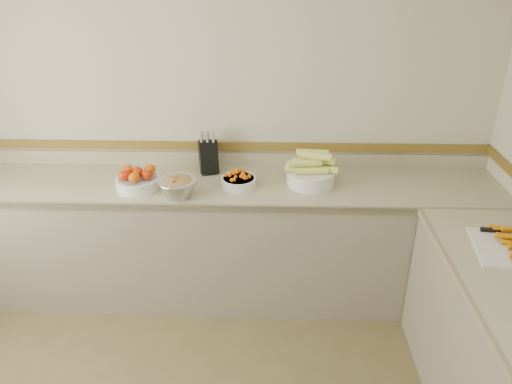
{
  "coord_description": "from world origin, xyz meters",
  "views": [
    {
      "loc": [
        0.43,
        -1.37,
        2.36
      ],
      "look_at": [
        0.35,
        1.35,
        1.0
      ],
      "focal_mm": 35.0,
      "sensor_mm": 36.0,
      "label": 1
    }
  ],
  "objects_px": {
    "corn_bowl": "(311,173)",
    "tomato_bowl": "(138,180)",
    "knife_block": "(208,156)",
    "rhubarb_bowl": "(177,186)",
    "cherry_tomato_bowl": "(239,180)"
  },
  "relations": [
    {
      "from": "corn_bowl",
      "to": "knife_block",
      "type": "bearing_deg",
      "value": 165.43
    },
    {
      "from": "tomato_bowl",
      "to": "corn_bowl",
      "type": "bearing_deg",
      "value": 4.76
    },
    {
      "from": "rhubarb_bowl",
      "to": "cherry_tomato_bowl",
      "type": "bearing_deg",
      "value": 23.69
    },
    {
      "from": "corn_bowl",
      "to": "cherry_tomato_bowl",
      "type": "bearing_deg",
      "value": -174.66
    },
    {
      "from": "cherry_tomato_bowl",
      "to": "rhubarb_bowl",
      "type": "xyz_separation_m",
      "value": [
        -0.38,
        -0.17,
        0.03
      ]
    },
    {
      "from": "knife_block",
      "to": "rhubarb_bowl",
      "type": "xyz_separation_m",
      "value": [
        -0.15,
        -0.4,
        -0.05
      ]
    },
    {
      "from": "knife_block",
      "to": "tomato_bowl",
      "type": "distance_m",
      "value": 0.52
    },
    {
      "from": "knife_block",
      "to": "corn_bowl",
      "type": "height_order",
      "value": "knife_block"
    },
    {
      "from": "cherry_tomato_bowl",
      "to": "knife_block",
      "type": "bearing_deg",
      "value": 134.6
    },
    {
      "from": "knife_block",
      "to": "corn_bowl",
      "type": "xyz_separation_m",
      "value": [
        0.71,
        -0.18,
        -0.04
      ]
    },
    {
      "from": "tomato_bowl",
      "to": "rhubarb_bowl",
      "type": "distance_m",
      "value": 0.31
    },
    {
      "from": "cherry_tomato_bowl",
      "to": "corn_bowl",
      "type": "relative_size",
      "value": 0.66
    },
    {
      "from": "corn_bowl",
      "to": "tomato_bowl",
      "type": "bearing_deg",
      "value": -175.24
    },
    {
      "from": "knife_block",
      "to": "tomato_bowl",
      "type": "xyz_separation_m",
      "value": [
        -0.44,
        -0.28,
        -0.06
      ]
    },
    {
      "from": "knife_block",
      "to": "tomato_bowl",
      "type": "height_order",
      "value": "knife_block"
    }
  ]
}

